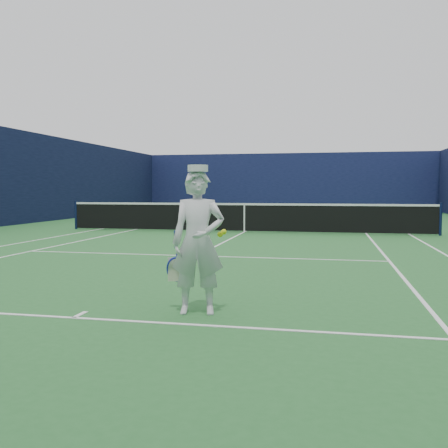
% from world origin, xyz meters
% --- Properties ---
extents(ground, '(80.00, 80.00, 0.00)m').
position_xyz_m(ground, '(0.00, 0.00, 0.00)').
color(ground, '#26652C').
rests_on(ground, ground).
extents(court_markings, '(11.03, 23.83, 0.01)m').
position_xyz_m(court_markings, '(0.00, 0.00, 0.00)').
color(court_markings, white).
rests_on(court_markings, ground).
extents(windscreen_fence, '(20.12, 36.12, 4.00)m').
position_xyz_m(windscreen_fence, '(0.00, 0.00, 2.00)').
color(windscreen_fence, '#10153C').
rests_on(windscreen_fence, ground).
extents(tennis_net, '(12.88, 0.09, 1.07)m').
position_xyz_m(tennis_net, '(0.00, 0.00, 0.55)').
color(tennis_net, '#141E4C').
rests_on(tennis_net, ground).
extents(tennis_player, '(0.81, 0.52, 1.78)m').
position_xyz_m(tennis_player, '(1.35, -11.35, 0.87)').
color(tennis_player, white).
rests_on(tennis_player, ground).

